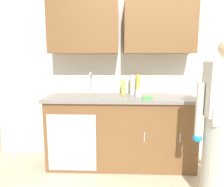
{
  "coord_description": "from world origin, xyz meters",
  "views": [
    {
      "loc": [
        -0.56,
        -1.98,
        1.41
      ],
      "look_at": [
        -0.66,
        0.55,
        1.0
      ],
      "focal_mm": 32.93,
      "sensor_mm": 36.0,
      "label": 1
    }
  ],
  "objects": [
    {
      "name": "counter_cabinet",
      "position": [
        -0.55,
        0.7,
        0.45
      ],
      "size": [
        1.9,
        0.62,
        0.9
      ],
      "color": "brown",
      "rests_on": "ground"
    },
    {
      "name": "bottle_dish_liquid",
      "position": [
        -0.39,
        0.88,
        1.08
      ],
      "size": [
        0.07,
        0.07,
        0.27
      ],
      "primitive_type": "cylinder",
      "color": "silver",
      "rests_on": "countertop"
    },
    {
      "name": "bottle_soap",
      "position": [
        -0.31,
        0.92,
        1.08
      ],
      "size": [
        0.06,
        0.06,
        0.28
      ],
      "primitive_type": "cylinder",
      "color": "#D8D14C",
      "rests_on": "countertop"
    },
    {
      "name": "bottle_water_tall",
      "position": [
        -0.52,
        0.85,
        1.04
      ],
      "size": [
        0.06,
        0.06,
        0.21
      ],
      "primitive_type": "cylinder",
      "color": "#D8D14C",
      "rests_on": "countertop"
    },
    {
      "name": "sponge",
      "position": [
        -0.23,
        0.49,
        0.96
      ],
      "size": [
        0.11,
        0.07,
        0.03
      ],
      "primitive_type": "cube",
      "color": "#4CBF4C",
      "rests_on": "countertop"
    },
    {
      "name": "kitchen_wall_with_uppers",
      "position": [
        -0.14,
        0.99,
        1.48
      ],
      "size": [
        4.8,
        0.44,
        2.7
      ],
      "color": "silver",
      "rests_on": "ground"
    },
    {
      "name": "countertop",
      "position": [
        -0.55,
        0.7,
        0.92
      ],
      "size": [
        1.96,
        0.66,
        0.04
      ],
      "primitive_type": "cube",
      "color": "gray",
      "rests_on": "counter_cabinet"
    },
    {
      "name": "sink",
      "position": [
        -0.92,
        0.71,
        0.93
      ],
      "size": [
        0.5,
        0.36,
        0.35
      ],
      "color": "#B7BABF",
      "rests_on": "counter_cabinet"
    },
    {
      "name": "cup_by_sink",
      "position": [
        -0.32,
        0.73,
        0.98
      ],
      "size": [
        0.08,
        0.08,
        0.09
      ],
      "primitive_type": "cylinder",
      "color": "white",
      "rests_on": "countertop"
    },
    {
      "name": "person_at_sink",
      "position": [
        0.44,
        -0.03,
        0.69
      ],
      "size": [
        0.55,
        0.34,
        1.62
      ],
      "color": "white",
      "rests_on": "ground"
    }
  ]
}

